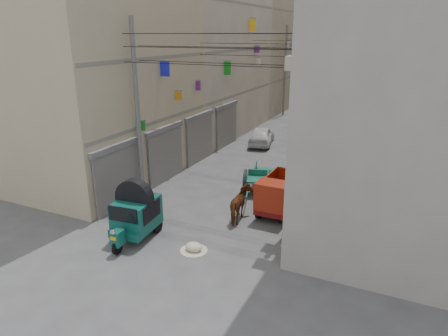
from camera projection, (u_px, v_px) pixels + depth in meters
The scene contains 18 objects.
ground at pixel (123, 288), 12.08m from camera, with size 140.00×140.00×0.00m, color #444446.
building_row_left at pixel (263, 41), 42.48m from camera, with size 8.00×62.00×14.00m.
building_row_right at pixel (430, 43), 36.07m from camera, with size 8.00×62.00×14.00m.
end_cap_building at pixel (373, 38), 66.60m from camera, with size 22.00×10.00×13.00m, color tan.
shutters_left at pixel (184, 144), 22.07m from camera, with size 0.18×14.40×2.88m.
signboards at pixel (306, 88), 29.56m from camera, with size 8.22×40.52×5.67m.
ac_units at pixel (318, 30), 14.80m from camera, with size 0.70×6.55×3.35m.
utility_poles at pixel (289, 88), 25.37m from camera, with size 7.40×22.20×8.00m.
overhead_cables at pixel (279, 43), 22.25m from camera, with size 7.40×22.52×1.12m.
auto_rickshaw at pixel (136, 212), 14.76m from camera, with size 1.59×2.56×1.76m.
tonga_cart at pixel (257, 182), 18.83m from camera, with size 1.79×2.91×1.23m.
mini_truck at pixel (278, 197), 16.71m from camera, with size 1.39×3.01×1.68m.
second_cart at pixel (269, 173), 20.01m from camera, with size 1.66×1.55×1.22m.
feed_sack at pixel (194, 247), 14.10m from camera, with size 0.61×0.49×0.31m, color beige.
horse at pixel (241, 205), 16.21m from camera, with size 0.75×1.65×1.39m, color maroon.
distant_car_white at pixel (262, 136), 27.40m from camera, with size 1.47×3.66×1.25m, color silver.
distant_car_grey at pixel (349, 102), 40.66m from camera, with size 1.27×3.64×1.20m, color #4D514F.
distant_car_green at pixel (338, 102), 40.43m from camera, with size 1.80×4.43×1.28m, color #1E5948.
Camera 1 is at (7.11, -8.01, 7.33)m, focal length 32.00 mm.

